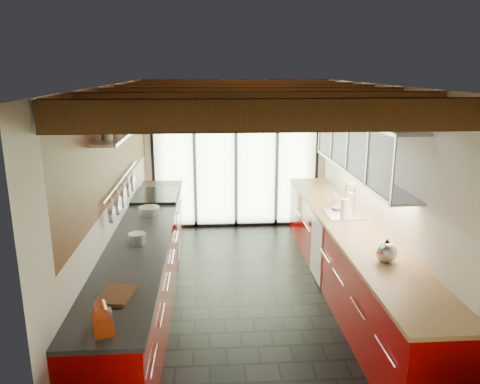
{
  "coord_description": "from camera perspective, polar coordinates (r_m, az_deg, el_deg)",
  "views": [
    {
      "loc": [
        -0.47,
        -5.37,
        2.78
      ],
      "look_at": [
        -0.08,
        0.4,
        1.25
      ],
      "focal_mm": 35.0,
      "sensor_mm": 36.0,
      "label": 1
    }
  ],
  "objects": [
    {
      "name": "range_stove",
      "position": [
        7.25,
        -10.04,
        -4.0
      ],
      "size": [
        0.66,
        0.9,
        0.97
      ],
      "color": "silver",
      "rests_on": "ground"
    },
    {
      "name": "kettle",
      "position": [
        4.89,
        17.42,
        -6.88
      ],
      "size": [
        0.23,
        0.27,
        0.25
      ],
      "color": "silver",
      "rests_on": "right_counter"
    },
    {
      "name": "pot_large",
      "position": [
        5.26,
        -12.41,
        -5.57
      ],
      "size": [
        0.21,
        0.21,
        0.12
      ],
      "primitive_type": "cylinder",
      "rotation": [
        0.0,
        0.0,
        -0.1
      ],
      "color": "silver",
      "rests_on": "left_counter"
    },
    {
      "name": "sink_assembly",
      "position": [
        6.3,
        12.54,
        -2.33
      ],
      "size": [
        0.45,
        0.52,
        0.43
      ],
      "color": "silver",
      "rests_on": "right_counter"
    },
    {
      "name": "left_wall_fixtures",
      "position": [
        5.72,
        -13.89,
        4.98
      ],
      "size": [
        0.28,
        2.6,
        0.96
      ],
      "color": "silver",
      "rests_on": "ground"
    },
    {
      "name": "cutting_board",
      "position": [
        4.16,
        -14.84,
        -12.05
      ],
      "size": [
        0.32,
        0.4,
        0.03
      ],
      "primitive_type": "cube",
      "rotation": [
        0.0,
        0.0,
        -0.17
      ],
      "color": "brown",
      "rests_on": "left_counter"
    },
    {
      "name": "bowl",
      "position": [
        6.49,
        11.88,
        -1.94
      ],
      "size": [
        0.22,
        0.22,
        0.05
      ],
      "primitive_type": "imported",
      "rotation": [
        0.0,
        0.0,
        0.22
      ],
      "color": "silver",
      "rests_on": "right_counter"
    },
    {
      "name": "stand_mixer",
      "position": [
        3.68,
        -16.43,
        -14.63
      ],
      "size": [
        0.21,
        0.28,
        0.22
      ],
      "color": "#AE330D",
      "rests_on": "left_counter"
    },
    {
      "name": "ground",
      "position": [
        6.07,
        1.06,
        -12.46
      ],
      "size": [
        5.5,
        5.5,
        0.0
      ],
      "primitive_type": "plane",
      "color": "black",
      "rests_on": "ground"
    },
    {
      "name": "glass_door",
      "position": [
        8.15,
        -0.5,
        6.93
      ],
      "size": [
        2.95,
        0.1,
        2.9
      ],
      "color": "#C6EAAD",
      "rests_on": "ground"
    },
    {
      "name": "right_counter",
      "position": [
        6.11,
        13.19,
        -7.92
      ],
      "size": [
        0.68,
        5.0,
        0.92
      ],
      "color": "#970100",
      "rests_on": "ground"
    },
    {
      "name": "room_shell",
      "position": [
        5.51,
        1.14,
        3.01
      ],
      "size": [
        5.5,
        5.5,
        5.5
      ],
      "color": "silver",
      "rests_on": "ground"
    },
    {
      "name": "upper_cabinets_right",
      "position": [
        6.05,
        14.58,
        5.5
      ],
      "size": [
        0.34,
        3.0,
        3.0
      ],
      "color": "silver",
      "rests_on": "ground"
    },
    {
      "name": "left_counter",
      "position": [
        5.91,
        -11.49,
        -8.62
      ],
      "size": [
        0.68,
        5.0,
        0.92
      ],
      "color": "#970100",
      "rests_on": "ground"
    },
    {
      "name": "soap_bottle",
      "position": [
        6.68,
        11.4,
        -0.8
      ],
      "size": [
        0.11,
        0.11,
        0.19
      ],
      "primitive_type": "imported",
      "rotation": [
        0.0,
        0.0,
        -0.26
      ],
      "color": "silver",
      "rests_on": "right_counter"
    },
    {
      "name": "ceiling_beams",
      "position": [
        5.78,
        0.85,
        11.66
      ],
      "size": [
        3.14,
        5.06,
        4.9
      ],
      "color": "#593316",
      "rests_on": "ground"
    },
    {
      "name": "paper_towel",
      "position": [
        6.19,
        12.66,
        -1.89
      ],
      "size": [
        0.14,
        0.14,
        0.29
      ],
      "color": "white",
      "rests_on": "right_counter"
    },
    {
      "name": "pot_small",
      "position": [
        6.25,
        -11.03,
        -2.27
      ],
      "size": [
        0.33,
        0.33,
        0.1
      ],
      "primitive_type": "cylinder",
      "rotation": [
        0.0,
        0.0,
        0.26
      ],
      "color": "silver",
      "rests_on": "left_counter"
    }
  ]
}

